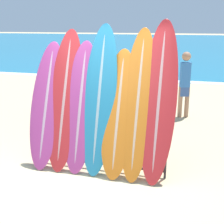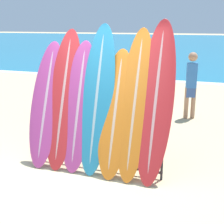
{
  "view_description": "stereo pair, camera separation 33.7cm",
  "coord_description": "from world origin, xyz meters",
  "px_view_note": "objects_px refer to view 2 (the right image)",
  "views": [
    {
      "loc": [
        1.75,
        -3.89,
        2.45
      ],
      "look_at": [
        0.17,
        1.6,
        0.82
      ],
      "focal_mm": 50.0,
      "sensor_mm": 36.0,
      "label": 1
    },
    {
      "loc": [
        2.07,
        -3.79,
        2.45
      ],
      "look_at": [
        0.17,
        1.6,
        0.82
      ],
      "focal_mm": 50.0,
      "sensor_mm": 36.0,
      "label": 2
    }
  ],
  "objects_px": {
    "surfboard_rack": "(96,146)",
    "surfboard_slot_0": "(46,104)",
    "surfboard_slot_4": "(116,113)",
    "surfboard_slot_5": "(135,104)",
    "surfboard_slot_6": "(156,101)",
    "surfboard_slot_1": "(63,99)",
    "surfboard_slot_2": "(79,106)",
    "surfboard_slot_3": "(97,99)",
    "person_near_water": "(56,86)",
    "person_mid_beach": "(191,83)"
  },
  "relations": [
    {
      "from": "surfboard_slot_4",
      "to": "person_mid_beach",
      "type": "height_order",
      "value": "surfboard_slot_4"
    },
    {
      "from": "surfboard_slot_3",
      "to": "surfboard_slot_5",
      "type": "xyz_separation_m",
      "value": [
        0.66,
        0.01,
        -0.03
      ]
    },
    {
      "from": "surfboard_rack",
      "to": "surfboard_slot_1",
      "type": "distance_m",
      "value": 1.0
    },
    {
      "from": "surfboard_slot_4",
      "to": "surfboard_slot_6",
      "type": "distance_m",
      "value": 0.69
    },
    {
      "from": "surfboard_rack",
      "to": "surfboard_slot_2",
      "type": "xyz_separation_m",
      "value": [
        -0.35,
        0.07,
        0.65
      ]
    },
    {
      "from": "surfboard_slot_0",
      "to": "person_mid_beach",
      "type": "relative_size",
      "value": 1.23
    },
    {
      "from": "surfboard_rack",
      "to": "person_near_water",
      "type": "distance_m",
      "value": 3.23
    },
    {
      "from": "surfboard_slot_2",
      "to": "person_near_water",
      "type": "bearing_deg",
      "value": 127.0
    },
    {
      "from": "surfboard_slot_4",
      "to": "surfboard_slot_5",
      "type": "distance_m",
      "value": 0.36
    },
    {
      "from": "surfboard_slot_3",
      "to": "surfboard_slot_6",
      "type": "xyz_separation_m",
      "value": [
        0.99,
        0.03,
        0.04
      ]
    },
    {
      "from": "surfboard_slot_2",
      "to": "surfboard_slot_3",
      "type": "distance_m",
      "value": 0.36
    },
    {
      "from": "surfboard_slot_3",
      "to": "surfboard_slot_4",
      "type": "bearing_deg",
      "value": -8.98
    },
    {
      "from": "surfboard_slot_4",
      "to": "surfboard_slot_6",
      "type": "xyz_separation_m",
      "value": [
        0.64,
        0.09,
        0.24
      ]
    },
    {
      "from": "surfboard_slot_1",
      "to": "surfboard_slot_0",
      "type": "bearing_deg",
      "value": -174.21
    },
    {
      "from": "surfboard_slot_1",
      "to": "surfboard_slot_6",
      "type": "relative_size",
      "value": 0.93
    },
    {
      "from": "surfboard_slot_5",
      "to": "person_near_water",
      "type": "height_order",
      "value": "surfboard_slot_5"
    },
    {
      "from": "person_mid_beach",
      "to": "surfboard_slot_5",
      "type": "bearing_deg",
      "value": -115.53
    },
    {
      "from": "surfboard_slot_4",
      "to": "surfboard_slot_1",
      "type": "bearing_deg",
      "value": 176.62
    },
    {
      "from": "surfboard_rack",
      "to": "surfboard_slot_3",
      "type": "xyz_separation_m",
      "value": [
        -0.02,
        0.11,
        0.79
      ]
    },
    {
      "from": "person_near_water",
      "to": "surfboard_slot_0",
      "type": "bearing_deg",
      "value": -177.68
    },
    {
      "from": "surfboard_rack",
      "to": "surfboard_slot_3",
      "type": "relative_size",
      "value": 0.93
    },
    {
      "from": "surfboard_rack",
      "to": "surfboard_slot_6",
      "type": "distance_m",
      "value": 1.28
    },
    {
      "from": "surfboard_slot_0",
      "to": "surfboard_slot_2",
      "type": "height_order",
      "value": "surfboard_slot_2"
    },
    {
      "from": "surfboard_slot_1",
      "to": "surfboard_slot_2",
      "type": "distance_m",
      "value": 0.33
    },
    {
      "from": "surfboard_slot_3",
      "to": "surfboard_slot_5",
      "type": "height_order",
      "value": "surfboard_slot_3"
    },
    {
      "from": "surfboard_rack",
      "to": "surfboard_slot_0",
      "type": "relative_size",
      "value": 1.07
    },
    {
      "from": "surfboard_slot_2",
      "to": "surfboard_slot_3",
      "type": "relative_size",
      "value": 0.88
    },
    {
      "from": "surfboard_slot_2",
      "to": "surfboard_slot_4",
      "type": "relative_size",
      "value": 1.06
    },
    {
      "from": "person_near_water",
      "to": "surfboard_slot_6",
      "type": "bearing_deg",
      "value": -149.79
    },
    {
      "from": "surfboard_slot_0",
      "to": "person_near_water",
      "type": "distance_m",
      "value": 2.59
    },
    {
      "from": "surfboard_slot_2",
      "to": "surfboard_slot_6",
      "type": "relative_size",
      "value": 0.86
    },
    {
      "from": "surfboard_slot_6",
      "to": "surfboard_slot_5",
      "type": "bearing_deg",
      "value": -175.41
    },
    {
      "from": "surfboard_slot_0",
      "to": "surfboard_slot_4",
      "type": "distance_m",
      "value": 1.31
    },
    {
      "from": "surfboard_slot_2",
      "to": "person_near_water",
      "type": "height_order",
      "value": "surfboard_slot_2"
    },
    {
      "from": "person_near_water",
      "to": "surfboard_rack",
      "type": "bearing_deg",
      "value": -162.23
    },
    {
      "from": "surfboard_slot_1",
      "to": "surfboard_slot_3",
      "type": "distance_m",
      "value": 0.64
    },
    {
      "from": "surfboard_slot_1",
      "to": "person_mid_beach",
      "type": "bearing_deg",
      "value": 62.67
    },
    {
      "from": "surfboard_slot_1",
      "to": "person_near_water",
      "type": "height_order",
      "value": "surfboard_slot_1"
    },
    {
      "from": "surfboard_slot_2",
      "to": "person_mid_beach",
      "type": "height_order",
      "value": "surfboard_slot_2"
    },
    {
      "from": "surfboard_rack",
      "to": "surfboard_slot_1",
      "type": "bearing_deg",
      "value": 170.26
    },
    {
      "from": "surfboard_slot_3",
      "to": "surfboard_slot_0",
      "type": "bearing_deg",
      "value": -178.22
    },
    {
      "from": "surfboard_slot_4",
      "to": "person_mid_beach",
      "type": "relative_size",
      "value": 1.18
    },
    {
      "from": "surfboard_slot_2",
      "to": "surfboard_slot_1",
      "type": "bearing_deg",
      "value": 172.55
    },
    {
      "from": "surfboard_slot_4",
      "to": "surfboard_slot_5",
      "type": "bearing_deg",
      "value": 11.05
    },
    {
      "from": "surfboard_slot_0",
      "to": "person_mid_beach",
      "type": "height_order",
      "value": "surfboard_slot_0"
    },
    {
      "from": "surfboard_rack",
      "to": "surfboard_slot_5",
      "type": "height_order",
      "value": "surfboard_slot_5"
    },
    {
      "from": "surfboard_slot_1",
      "to": "surfboard_slot_6",
      "type": "height_order",
      "value": "surfboard_slot_6"
    },
    {
      "from": "surfboard_slot_5",
      "to": "person_near_water",
      "type": "distance_m",
      "value": 3.59
    },
    {
      "from": "surfboard_rack",
      "to": "person_mid_beach",
      "type": "distance_m",
      "value": 3.88
    },
    {
      "from": "surfboard_slot_0",
      "to": "surfboard_slot_6",
      "type": "xyz_separation_m",
      "value": [
        1.95,
        0.06,
        0.19
      ]
    }
  ]
}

